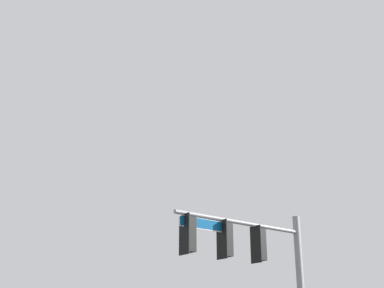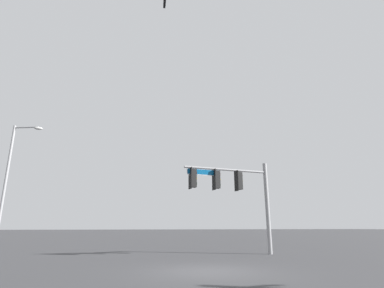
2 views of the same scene
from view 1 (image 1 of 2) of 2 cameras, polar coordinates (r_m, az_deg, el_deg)
name	(u,v)px [view 1 (image 1 of 2)]	position (r m, az deg, el deg)	size (l,w,h in m)	color
signal_pole_near	(258,260)	(19.07, 7.06, -12.20)	(5.82, 0.73, 5.74)	gray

